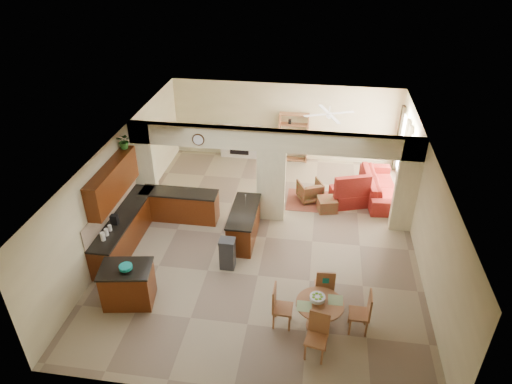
# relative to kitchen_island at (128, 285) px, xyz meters

# --- Properties ---
(floor) EXTENTS (10.00, 10.00, 0.00)m
(floor) POSITION_rel_kitchen_island_xyz_m (2.79, 2.89, -0.50)
(floor) COLOR gray
(floor) RESTS_ON ground
(ceiling) EXTENTS (10.00, 10.00, 0.00)m
(ceiling) POSITION_rel_kitchen_island_xyz_m (2.79, 2.89, 2.30)
(ceiling) COLOR white
(ceiling) RESTS_ON wall_back
(wall_back) EXTENTS (8.00, 0.00, 8.00)m
(wall_back) POSITION_rel_kitchen_island_xyz_m (2.79, 7.89, 0.90)
(wall_back) COLOR beige
(wall_back) RESTS_ON floor
(wall_front) EXTENTS (8.00, 0.00, 8.00)m
(wall_front) POSITION_rel_kitchen_island_xyz_m (2.79, -2.11, 0.90)
(wall_front) COLOR beige
(wall_front) RESTS_ON floor
(wall_left) EXTENTS (0.00, 10.00, 10.00)m
(wall_left) POSITION_rel_kitchen_island_xyz_m (-1.21, 2.89, 0.90)
(wall_left) COLOR beige
(wall_left) RESTS_ON floor
(wall_right) EXTENTS (0.00, 10.00, 10.00)m
(wall_right) POSITION_rel_kitchen_island_xyz_m (6.79, 2.89, 0.90)
(wall_right) COLOR beige
(wall_right) RESTS_ON floor
(partition_left_pier) EXTENTS (0.60, 0.25, 2.80)m
(partition_left_pier) POSITION_rel_kitchen_island_xyz_m (-0.91, 3.89, 0.90)
(partition_left_pier) COLOR beige
(partition_left_pier) RESTS_ON floor
(partition_center_pier) EXTENTS (0.80, 0.25, 2.20)m
(partition_center_pier) POSITION_rel_kitchen_island_xyz_m (2.79, 3.89, 0.60)
(partition_center_pier) COLOR beige
(partition_center_pier) RESTS_ON floor
(partition_right_pier) EXTENTS (0.60, 0.25, 2.80)m
(partition_right_pier) POSITION_rel_kitchen_island_xyz_m (6.49, 3.89, 0.90)
(partition_right_pier) COLOR beige
(partition_right_pier) RESTS_ON floor
(partition_header) EXTENTS (8.00, 0.25, 0.60)m
(partition_header) POSITION_rel_kitchen_island_xyz_m (2.79, 3.89, 2.00)
(partition_header) COLOR beige
(partition_header) RESTS_ON partition_center_pier
(kitchen_counter) EXTENTS (2.52, 3.29, 1.48)m
(kitchen_counter) POSITION_rel_kitchen_island_xyz_m (-0.47, 2.64, -0.03)
(kitchen_counter) COLOR #461A08
(kitchen_counter) RESTS_ON floor
(upper_cabinets) EXTENTS (0.35, 2.40, 0.90)m
(upper_cabinets) POSITION_rel_kitchen_island_xyz_m (-1.03, 2.09, 1.42)
(upper_cabinets) COLOR #461A08
(upper_cabinets) RESTS_ON wall_left
(peninsula) EXTENTS (0.70, 1.85, 0.91)m
(peninsula) POSITION_rel_kitchen_island_xyz_m (2.19, 2.77, -0.04)
(peninsula) COLOR #461A08
(peninsula) RESTS_ON floor
(wall_clock) EXTENTS (0.34, 0.03, 0.34)m
(wall_clock) POSITION_rel_kitchen_island_xyz_m (0.79, 3.74, 1.95)
(wall_clock) COLOR #4F311A
(wall_clock) RESTS_ON partition_header
(rug) EXTENTS (1.60, 1.30, 0.01)m
(rug) POSITION_rel_kitchen_island_xyz_m (3.99, 4.99, -0.49)
(rug) COLOR brown
(rug) RESTS_ON floor
(fireplace) EXTENTS (1.60, 0.35, 1.20)m
(fireplace) POSITION_rel_kitchen_island_xyz_m (1.19, 7.72, 0.12)
(fireplace) COLOR beige
(fireplace) RESTS_ON floor
(shelving_unit) EXTENTS (1.00, 0.32, 1.80)m
(shelving_unit) POSITION_rel_kitchen_island_xyz_m (3.14, 7.71, 0.40)
(shelving_unit) COLOR #955D33
(shelving_unit) RESTS_ON floor
(window_a) EXTENTS (0.02, 0.90, 1.90)m
(window_a) POSITION_rel_kitchen_island_xyz_m (6.76, 5.19, 0.70)
(window_a) COLOR white
(window_a) RESTS_ON wall_right
(window_b) EXTENTS (0.02, 0.90, 1.90)m
(window_b) POSITION_rel_kitchen_island_xyz_m (6.76, 6.89, 0.70)
(window_b) COLOR white
(window_b) RESTS_ON wall_right
(glazed_door) EXTENTS (0.02, 0.70, 2.10)m
(glazed_door) POSITION_rel_kitchen_island_xyz_m (6.76, 6.04, 0.55)
(glazed_door) COLOR white
(glazed_door) RESTS_ON wall_right
(drape_a_left) EXTENTS (0.10, 0.28, 2.30)m
(drape_a_left) POSITION_rel_kitchen_island_xyz_m (6.72, 4.59, 0.70)
(drape_a_left) COLOR #391C17
(drape_a_left) RESTS_ON wall_right
(drape_a_right) EXTENTS (0.10, 0.28, 2.30)m
(drape_a_right) POSITION_rel_kitchen_island_xyz_m (6.72, 5.79, 0.70)
(drape_a_right) COLOR #391C17
(drape_a_right) RESTS_ON wall_right
(drape_b_left) EXTENTS (0.10, 0.28, 2.30)m
(drape_b_left) POSITION_rel_kitchen_island_xyz_m (6.72, 6.29, 0.70)
(drape_b_left) COLOR #391C17
(drape_b_left) RESTS_ON wall_right
(drape_b_right) EXTENTS (0.10, 0.28, 2.30)m
(drape_b_right) POSITION_rel_kitchen_island_xyz_m (6.72, 7.49, 0.70)
(drape_b_right) COLOR #391C17
(drape_b_right) RESTS_ON wall_right
(ceiling_fan) EXTENTS (1.00, 1.00, 0.10)m
(ceiling_fan) POSITION_rel_kitchen_island_xyz_m (4.29, 5.89, 2.06)
(ceiling_fan) COLOR white
(ceiling_fan) RESTS_ON ceiling
(kitchen_island) EXTENTS (1.25, 0.98, 0.99)m
(kitchen_island) POSITION_rel_kitchen_island_xyz_m (0.00, 0.00, 0.00)
(kitchen_island) COLOR #461A08
(kitchen_island) RESTS_ON floor
(teal_bowl) EXTENTS (0.29, 0.29, 0.14)m
(teal_bowl) POSITION_rel_kitchen_island_xyz_m (0.07, -0.07, 0.56)
(teal_bowl) COLOR #138680
(teal_bowl) RESTS_ON kitchen_island
(trash_can) EXTENTS (0.37, 0.31, 0.78)m
(trash_can) POSITION_rel_kitchen_island_xyz_m (1.99, 1.51, -0.10)
(trash_can) COLOR #2C2D2F
(trash_can) RESTS_ON floor
(dining_table) EXTENTS (1.02, 1.02, 0.69)m
(dining_table) POSITION_rel_kitchen_island_xyz_m (4.31, -0.15, -0.02)
(dining_table) COLOR #955D33
(dining_table) RESTS_ON floor
(fruit_bowl) EXTENTS (0.33, 0.33, 0.17)m
(fruit_bowl) POSITION_rel_kitchen_island_xyz_m (4.25, -0.11, 0.28)
(fruit_bowl) COLOR #70B927
(fruit_bowl) RESTS_ON dining_table
(sofa) EXTENTS (2.60, 1.21, 0.74)m
(sofa) POSITION_rel_kitchen_island_xyz_m (6.09, 5.60, -0.13)
(sofa) COLOR maroon
(sofa) RESTS_ON floor
(chaise) EXTENTS (1.33, 1.21, 0.44)m
(chaise) POSITION_rel_kitchen_island_xyz_m (5.13, 5.08, -0.27)
(chaise) COLOR maroon
(chaise) RESTS_ON floor
(armchair) EXTENTS (0.91, 0.92, 0.63)m
(armchair) POSITION_rel_kitchen_island_xyz_m (3.89, 5.06, -0.18)
(armchair) COLOR maroon
(armchair) RESTS_ON floor
(ottoman) EXTENTS (0.66, 0.66, 0.40)m
(ottoman) POSITION_rel_kitchen_island_xyz_m (4.43, 4.53, -0.30)
(ottoman) COLOR maroon
(ottoman) RESTS_ON floor
(plant) EXTENTS (0.40, 0.35, 0.43)m
(plant) POSITION_rel_kitchen_island_xyz_m (-1.03, 3.08, 2.09)
(plant) COLOR #154512
(plant) RESTS_ON upper_cabinets
(chair_north) EXTENTS (0.45, 0.45, 1.02)m
(chair_north) POSITION_rel_kitchen_island_xyz_m (4.40, 0.55, 0.06)
(chair_north) COLOR #955D33
(chair_north) RESTS_ON floor
(chair_east) EXTENTS (0.43, 0.43, 1.02)m
(chair_east) POSITION_rel_kitchen_island_xyz_m (5.23, -0.10, 0.06)
(chair_east) COLOR #955D33
(chair_east) RESTS_ON floor
(chair_south) EXTENTS (0.49, 0.49, 1.02)m
(chair_south) POSITION_rel_kitchen_island_xyz_m (4.29, -0.83, 0.06)
(chair_south) COLOR #955D33
(chair_south) RESTS_ON floor
(chair_west) EXTENTS (0.44, 0.43, 1.02)m
(chair_west) POSITION_rel_kitchen_island_xyz_m (3.45, -0.17, 0.06)
(chair_west) COLOR #955D33
(chair_west) RESTS_ON floor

